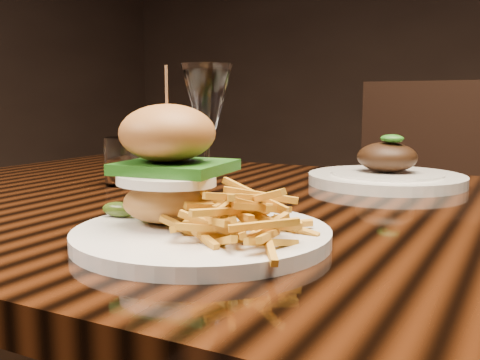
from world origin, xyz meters
The scene contains 6 objects.
dining_table centered at (0.00, 0.00, 0.67)m, with size 1.60×0.90×0.75m.
burger_plate centered at (-0.09, -0.23, 0.80)m, with size 0.27×0.27×0.19m.
wine_glass centered at (-0.19, -0.04, 0.90)m, with size 0.07×0.07×0.20m.
water_tumbler centered at (-0.40, 0.04, 0.79)m, with size 0.06×0.06×0.08m, color white.
far_dish centered at (0.00, 0.26, 0.77)m, with size 0.27×0.27×0.09m.
chair_far centered at (-0.04, 0.89, 0.54)m, with size 0.52×0.52×0.95m.
Camera 1 is at (0.23, -0.72, 0.90)m, focal length 42.00 mm.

